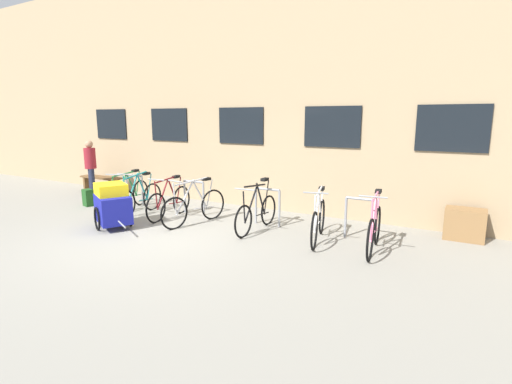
# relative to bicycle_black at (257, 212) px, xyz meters

# --- Properties ---
(ground_plane) EXTENTS (42.00, 42.00, 0.00)m
(ground_plane) POSITION_rel_bicycle_black_xyz_m (-1.46, -1.44, -0.37)
(ground_plane) COLOR gray
(storefront_building) EXTENTS (28.00, 7.15, 6.18)m
(storefront_building) POSITION_rel_bicycle_black_xyz_m (-1.46, 5.32, 2.72)
(storefront_building) COLOR tan
(storefront_building) RESTS_ON ground
(bike_rack) EXTENTS (6.62, 0.05, 0.81)m
(bike_rack) POSITION_rel_bicycle_black_xyz_m (-1.00, 0.46, 0.12)
(bike_rack) COLOR gray
(bike_rack) RESTS_ON ground
(bicycle_black) EXTENTS (0.44, 1.72, 1.06)m
(bicycle_black) POSITION_rel_bicycle_black_xyz_m (0.00, 0.00, 0.00)
(bicycle_black) COLOR black
(bicycle_black) RESTS_ON ground
(bicycle_white) EXTENTS (0.55, 1.72, 1.03)m
(bicycle_white) POSITION_rel_bicycle_black_xyz_m (1.33, 0.00, 0.01)
(bicycle_white) COLOR black
(bicycle_white) RESTS_ON ground
(bicycle_green) EXTENTS (0.53, 1.74, 0.98)m
(bicycle_green) POSITION_rel_bicycle_black_xyz_m (-3.75, 0.01, 0.00)
(bicycle_green) COLOR black
(bicycle_green) RESTS_ON ground
(bicycle_teal) EXTENTS (0.44, 1.65, 1.05)m
(bicycle_teal) POSITION_rel_bicycle_black_xyz_m (-3.13, -0.20, 0.01)
(bicycle_teal) COLOR black
(bicycle_teal) RESTS_ON ground
(bicycle_maroon) EXTENTS (0.44, 1.65, 0.98)m
(bicycle_maroon) POSITION_rel_bicycle_black_xyz_m (-2.27, -0.10, -0.00)
(bicycle_maroon) COLOR black
(bicycle_maroon) RESTS_ON ground
(bicycle_silver) EXTENTS (0.50, 1.77, 1.03)m
(bicycle_silver) POSITION_rel_bicycle_black_xyz_m (-1.43, -0.24, 0.01)
(bicycle_silver) COLOR black
(bicycle_silver) RESTS_ON ground
(bicycle_pink) EXTENTS (0.44, 1.67, 1.08)m
(bicycle_pink) POSITION_rel_bicycle_black_xyz_m (2.39, -0.09, 0.02)
(bicycle_pink) COLOR black
(bicycle_pink) RESTS_ON ground
(bike_trailer) EXTENTS (1.43, 0.96, 0.95)m
(bike_trailer) POSITION_rel_bicycle_black_xyz_m (-2.72, -1.33, 0.11)
(bike_trailer) COLOR navy
(bike_trailer) RESTS_ON ground
(wooden_bench) EXTENTS (1.49, 0.40, 0.47)m
(wooden_bench) POSITION_rel_bicycle_black_xyz_m (-6.30, 1.24, -0.03)
(wooden_bench) COLOR brown
(wooden_bench) RESTS_ON ground
(person_by_bench) EXTENTS (0.33, 0.32, 1.64)m
(person_by_bench) POSITION_rel_bicycle_black_xyz_m (-5.91, 0.61, 0.57)
(person_by_bench) COLOR #1E2338
(person_by_bench) RESTS_ON ground
(backpack) EXTENTS (0.32, 0.26, 0.44)m
(backpack) POSITION_rel_bicycle_black_xyz_m (-4.94, -0.28, -0.15)
(backpack) COLOR #1E4C1E
(backpack) RESTS_ON ground
(planter_box) EXTENTS (0.70, 0.44, 0.60)m
(planter_box) POSITION_rel_bicycle_black_xyz_m (3.72, 1.41, -0.07)
(planter_box) COLOR olive
(planter_box) RESTS_ON ground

